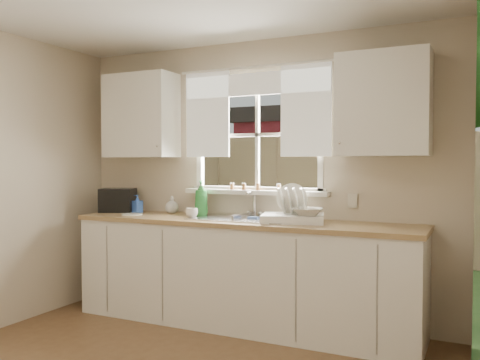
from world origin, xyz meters
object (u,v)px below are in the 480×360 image
at_px(cup, 192,213).
at_px(soap_bottle_a, 201,198).
at_px(black_appliance, 118,200).
at_px(dish_rack, 293,214).

bearing_deg(cup, soap_bottle_a, 81.72).
bearing_deg(soap_bottle_a, black_appliance, 169.29).
distance_m(dish_rack, cup, 0.92).
bearing_deg(dish_rack, black_appliance, 177.44).
relative_size(dish_rack, soap_bottle_a, 1.79).
relative_size(cup, black_appliance, 0.34).
distance_m(soap_bottle_a, cup, 0.24).
xyz_separation_m(soap_bottle_a, black_appliance, (-0.92, -0.05, -0.05)).
bearing_deg(soap_bottle_a, dish_rack, -21.89).
relative_size(soap_bottle_a, cup, 2.98).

